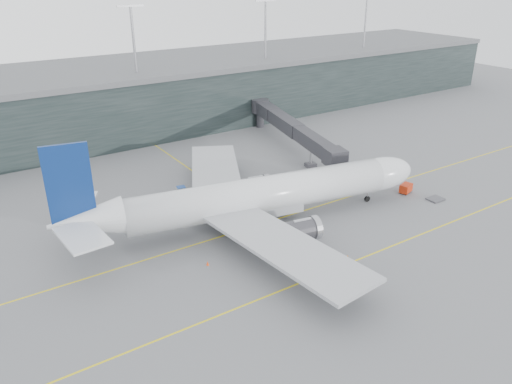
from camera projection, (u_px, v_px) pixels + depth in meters
ground at (227, 220)px, 79.08m from camera, size 320.00×320.00×0.00m
taxiline_a at (240, 231)px, 76.03m from camera, size 160.00×0.25×0.02m
taxiline_b at (305, 281)px, 63.85m from camera, size 160.00×0.25×0.02m
taxiline_lead_main at (197, 174)px, 96.82m from camera, size 0.25×60.00×0.02m
terminal at (105, 99)px, 120.12m from camera, size 240.00×36.00×29.00m
main_aircraft at (258, 196)px, 76.46m from camera, size 58.66×54.42×16.51m
jet_bridge at (277, 123)px, 110.29m from camera, size 13.93×45.43×7.00m
gse_cart at (406, 188)px, 88.43m from camera, size 2.76×2.18×1.64m
baggage_dolly at (435, 199)px, 86.01m from camera, size 2.72×2.18×0.27m
uld_a at (175, 203)px, 83.12m from camera, size 1.96×1.67×1.59m
uld_b at (181, 191)px, 87.43m from camera, size 2.01×1.73×1.62m
uld_c at (198, 194)px, 86.18m from camera, size 2.43×2.20×1.81m
cone_nose at (401, 190)px, 89.24m from camera, size 0.39×0.39×0.63m
cone_wing_stbd at (347, 257)px, 68.46m from camera, size 0.43×0.43×0.68m
cone_wing_port at (236, 184)px, 91.45m from camera, size 0.42×0.42×0.67m
cone_tail at (208, 263)px, 67.08m from camera, size 0.38×0.38×0.61m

